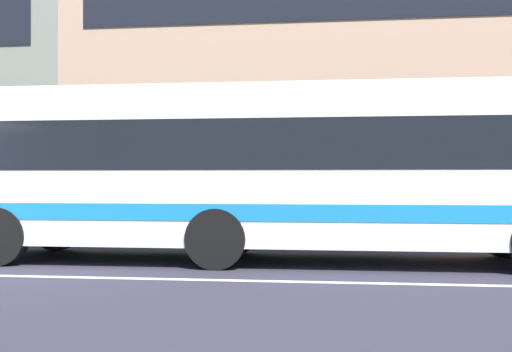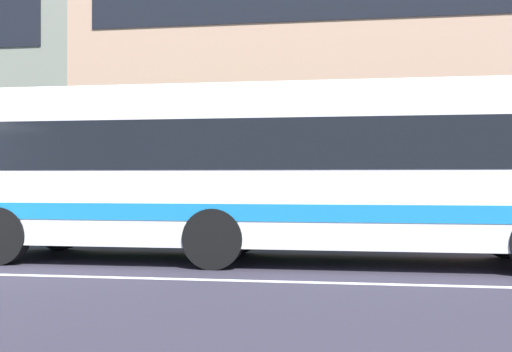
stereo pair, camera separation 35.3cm
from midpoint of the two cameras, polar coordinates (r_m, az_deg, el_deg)
name	(u,v)px [view 2 (the right image)]	position (r m, az deg, el deg)	size (l,w,h in m)	color
hedge_row_far	(154,219)	(15.51, -8.60, -3.85)	(12.17, 1.10, 1.03)	#27632C
apartment_block_right	(397,45)	(24.28, 13.08, 11.51)	(21.06, 10.06, 12.88)	tan
transit_bus	(263,167)	(11.34, 1.56, 0.84)	(10.90, 2.55, 3.08)	white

